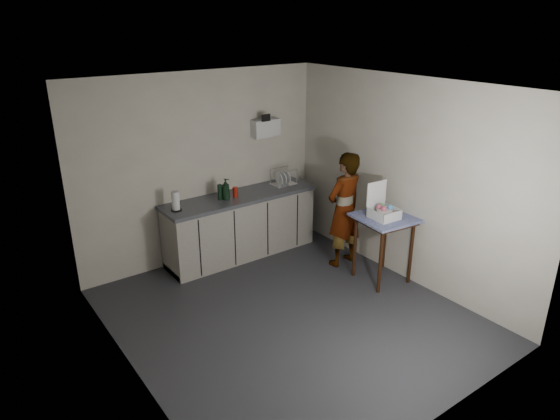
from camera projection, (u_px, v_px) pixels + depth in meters
ground at (290, 316)px, 5.77m from camera, size 4.00×4.00×0.00m
wall_back at (203, 168)px, 6.80m from camera, size 3.60×0.02×2.60m
wall_right at (404, 181)px, 6.28m from camera, size 0.02×4.00×2.60m
wall_left at (126, 256)px, 4.32m from camera, size 0.02×4.00×2.60m
ceiling at (292, 87)px, 4.83m from camera, size 3.60×4.00×0.01m
kitchen_counter at (241, 227)px, 7.12m from camera, size 2.24×0.62×0.91m
wall_shelf at (266, 128)px, 7.13m from camera, size 0.42×0.18×0.37m
side_table at (385, 225)px, 6.31m from camera, size 0.75×0.75×0.89m
standing_man at (344, 210)px, 6.73m from camera, size 0.61×0.43×1.60m
soap_bottle at (226, 189)px, 6.74m from camera, size 0.16×0.16×0.29m
soda_can at (235, 192)px, 6.86m from camera, size 0.07×0.07×0.14m
dark_bottle at (220, 192)px, 6.74m from camera, size 0.06×0.06×0.22m
paper_towel at (176, 201)px, 6.36m from camera, size 0.14×0.14×0.26m
dish_rack at (283, 181)px, 7.35m from camera, size 0.35×0.27×0.25m
bakery_box at (383, 210)px, 6.20m from camera, size 0.33×0.34×0.44m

